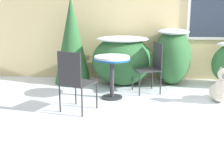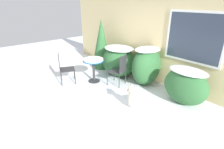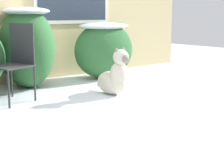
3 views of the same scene
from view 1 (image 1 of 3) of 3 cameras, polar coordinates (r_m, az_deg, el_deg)
The scene contains 9 objects.
ground_plane at distance 4.55m, azimuth 11.34°, elevation -7.37°, with size 16.00×16.00×0.00m, color white.
house_wall at distance 6.46m, azimuth 10.24°, elevation 12.01°, with size 8.00×0.10×2.93m.
shrub_left at distance 5.90m, azimuth 2.09°, elevation 3.15°, with size 1.27×1.01×1.03m.
shrub_middle at distance 6.11m, azimuth 12.15°, elevation 3.90°, with size 0.77×1.01×1.18m.
evergreen_bush at distance 6.08m, azimuth -8.14°, elevation 6.85°, with size 0.78×0.78×1.85m.
patio_table at distance 4.96m, azimuth -0.00°, elevation 2.07°, with size 0.65×0.65×0.77m.
patio_chair_near_table at distance 5.42m, azimuth 7.91°, elevation 1.83°, with size 0.57×0.57×0.96m.
patio_chair_far_side at distance 4.33m, azimuth -7.57°, elevation -0.99°, with size 0.60×0.60×0.96m.
dog at distance 5.18m, azimuth 21.17°, elevation -2.80°, with size 0.35×0.72×0.65m.
Camera 1 is at (-0.59, -4.23, 1.57)m, focal length 45.00 mm.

